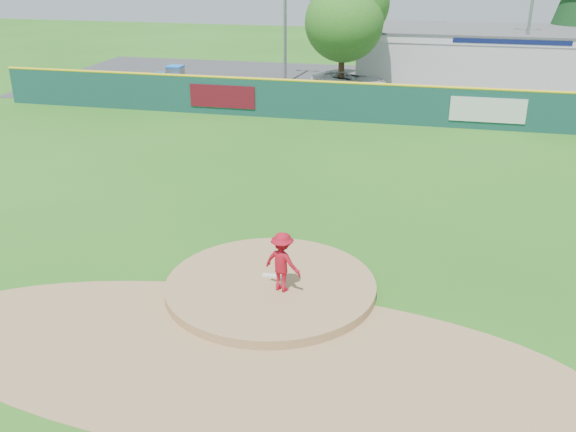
% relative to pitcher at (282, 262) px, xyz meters
% --- Properties ---
extents(ground, '(120.00, 120.00, 0.00)m').
position_rel_pitcher_xyz_m(ground, '(-0.39, 0.32, -1.04)').
color(ground, '#286B19').
rests_on(ground, ground).
extents(pitchers_mound, '(5.50, 5.50, 0.50)m').
position_rel_pitcher_xyz_m(pitchers_mound, '(-0.39, 0.32, -1.04)').
color(pitchers_mound, '#9E774C').
rests_on(pitchers_mound, ground).
extents(pitching_rubber, '(0.60, 0.15, 0.04)m').
position_rel_pitcher_xyz_m(pitching_rubber, '(-0.39, 0.62, -0.77)').
color(pitching_rubber, white).
rests_on(pitching_rubber, pitchers_mound).
extents(infield_dirt_arc, '(15.40, 15.40, 0.01)m').
position_rel_pitcher_xyz_m(infield_dirt_arc, '(-0.39, -2.68, -1.03)').
color(infield_dirt_arc, '#9E774C').
rests_on(infield_dirt_arc, ground).
extents(parking_lot, '(44.00, 16.00, 0.02)m').
position_rel_pitcher_xyz_m(parking_lot, '(-0.39, 27.32, -1.03)').
color(parking_lot, '#38383A').
rests_on(parking_lot, ground).
extents(pitcher, '(1.16, 0.90, 1.58)m').
position_rel_pitcher_xyz_m(pitcher, '(0.00, 0.00, 0.00)').
color(pitcher, '#A50E1F').
rests_on(pitcher, pitchers_mound).
extents(van, '(5.28, 3.68, 1.34)m').
position_rel_pitcher_xyz_m(van, '(-1.85, 25.56, -0.35)').
color(van, silver).
rests_on(van, parking_lot).
extents(pool_building_grp, '(15.20, 8.20, 3.31)m').
position_rel_pitcher_xyz_m(pool_building_grp, '(5.61, 32.32, 0.63)').
color(pool_building_grp, silver).
rests_on(pool_building_grp, ground).
extents(fence_banners, '(17.20, 0.04, 1.20)m').
position_rel_pitcher_xyz_m(fence_banners, '(-0.89, 18.24, -0.04)').
color(fence_banners, '#5E0D19').
rests_on(fence_banners, ground).
extents(playground_slide, '(0.95, 2.69, 1.48)m').
position_rel_pitcher_xyz_m(playground_slide, '(-12.72, 23.97, -0.29)').
color(playground_slide, blue).
rests_on(playground_slide, ground).
extents(outfield_fence, '(40.00, 0.14, 2.07)m').
position_rel_pitcher_xyz_m(outfield_fence, '(-0.39, 18.32, 0.05)').
color(outfield_fence, '#13403A').
rests_on(outfield_fence, ground).
extents(deciduous_tree, '(5.60, 5.60, 7.36)m').
position_rel_pitcher_xyz_m(deciduous_tree, '(-2.39, 25.32, 3.52)').
color(deciduous_tree, '#382314').
rests_on(deciduous_tree, ground).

